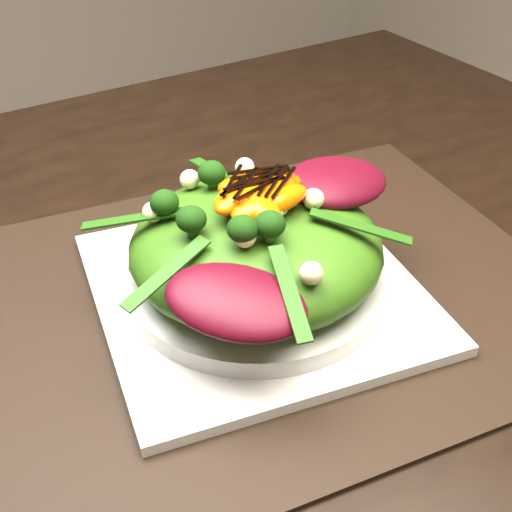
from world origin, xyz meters
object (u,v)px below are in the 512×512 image
plate_base (256,290)px  placemat (256,297)px  salad_bowl (256,278)px  orange_segment (249,189)px  lettuce_mound (256,247)px

plate_base → placemat: bearing=0.0°
salad_bowl → orange_segment: 0.08m
placemat → plate_base: plate_base is taller
placemat → plate_base: bearing=180.0°
lettuce_mound → orange_segment: orange_segment is taller
placemat → orange_segment: size_ratio=7.49×
plate_base → lettuce_mound: size_ratio=1.26×
salad_bowl → placemat: bearing=0.0°
placemat → salad_bowl: salad_bowl is taller
placemat → salad_bowl: bearing=180.0°
orange_segment → lettuce_mound: bearing=-102.6°
placemat → orange_segment: (0.00, 0.02, 0.10)m
placemat → lettuce_mound: 0.05m
salad_bowl → lettuce_mound: (0.00, 0.00, 0.03)m
salad_bowl → orange_segment: (0.00, 0.02, 0.08)m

